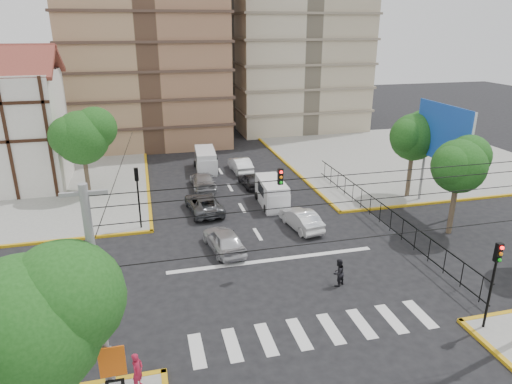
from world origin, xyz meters
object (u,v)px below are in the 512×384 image
object	(u,v)px
van_left_lane	(206,161)
car_silver_front_left	(224,240)
pedestrian_sw_corner	(137,371)
traffic_light_se	(494,272)
district_sign	(113,369)
car_white_front_right	(301,219)
van_right_lane	(273,194)
pedestrian_crosswalk	(338,273)
traffic_light_nw	(138,188)

from	to	relation	value
van_left_lane	car_silver_front_left	world-z (taller)	van_left_lane
pedestrian_sw_corner	traffic_light_se	bearing A→B (deg)	-59.33
district_sign	pedestrian_sw_corner	size ratio (longest dim) A/B	2.03
traffic_light_se	car_white_front_right	xyz separation A→B (m)	(-4.56, 13.03, -2.40)
van_right_lane	pedestrian_crosswalk	distance (m)	12.35
traffic_light_se	district_sign	world-z (taller)	traffic_light_se
traffic_light_nw	van_left_lane	distance (m)	14.29
traffic_light_se	traffic_light_nw	xyz separation A→B (m)	(-15.60, 15.60, 0.00)
van_left_lane	pedestrian_crosswalk	world-z (taller)	van_left_lane
van_right_lane	pedestrian_sw_corner	world-z (taller)	van_right_lane
pedestrian_crosswalk	van_left_lane	bearing A→B (deg)	-108.05
car_silver_front_left	district_sign	bearing A→B (deg)	54.64
traffic_light_nw	pedestrian_sw_corner	world-z (taller)	traffic_light_nw
car_silver_front_left	pedestrian_sw_corner	size ratio (longest dim) A/B	2.83
district_sign	van_right_lane	xyz separation A→B (m)	(11.26, 19.11, -1.45)
van_right_lane	pedestrian_sw_corner	xyz separation A→B (m)	(-10.57, -17.63, -0.06)
district_sign	traffic_light_se	bearing A→B (deg)	4.95
car_white_front_right	pedestrian_sw_corner	bearing A→B (deg)	40.00
van_left_lane	car_white_front_right	world-z (taller)	van_left_lane
traffic_light_nw	van_right_lane	size ratio (longest dim) A/B	0.95
district_sign	car_white_front_right	xyz separation A→B (m)	(12.04, 14.47, -1.74)
van_right_lane	car_silver_front_left	bearing A→B (deg)	-125.44
traffic_light_se	car_silver_front_left	world-z (taller)	traffic_light_se
van_right_lane	car_white_front_right	distance (m)	4.71
traffic_light_nw	district_sign	world-z (taller)	traffic_light_nw
van_left_lane	car_white_front_right	xyz separation A→B (m)	(4.58, -15.15, -0.32)
traffic_light_nw	pedestrian_crosswalk	xyz separation A→B (m)	(10.48, -10.28, -2.31)
van_left_lane	pedestrian_crosswalk	size ratio (longest dim) A/B	2.98
pedestrian_crosswalk	car_white_front_right	bearing A→B (deg)	-122.16
district_sign	car_white_front_right	world-z (taller)	district_sign
car_white_front_right	pedestrian_crosswalk	bearing A→B (deg)	76.98
car_white_front_right	pedestrian_sw_corner	distance (m)	17.25
district_sign	van_left_lane	size ratio (longest dim) A/B	0.67
van_right_lane	pedestrian_crosswalk	xyz separation A→B (m)	(0.22, -12.34, -0.19)
van_left_lane	car_silver_front_left	bearing A→B (deg)	-90.34
traffic_light_nw	district_sign	xyz separation A→B (m)	(-1.00, -17.04, -0.66)
van_left_lane	pedestrian_sw_corner	size ratio (longest dim) A/B	3.05
van_right_lane	car_silver_front_left	xyz separation A→B (m)	(-5.14, -6.66, -0.24)
traffic_light_se	district_sign	size ratio (longest dim) A/B	1.38
van_right_lane	traffic_light_nw	bearing A→B (deg)	-166.37
district_sign	van_left_lane	bearing A→B (deg)	75.88
van_right_lane	van_left_lane	distance (m)	11.18
traffic_light_se	car_silver_front_left	size ratio (longest dim) A/B	0.99
car_silver_front_left	traffic_light_se	bearing A→B (deg)	124.41
traffic_light_nw	district_sign	bearing A→B (deg)	-93.36
district_sign	car_white_front_right	distance (m)	18.90
traffic_light_se	pedestrian_crosswalk	world-z (taller)	traffic_light_se
traffic_light_nw	car_white_front_right	size ratio (longest dim) A/B	1.02
traffic_light_se	traffic_light_nw	bearing A→B (deg)	135.00
traffic_light_nw	district_sign	distance (m)	17.08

